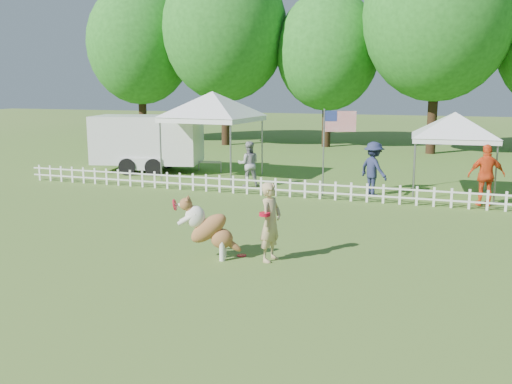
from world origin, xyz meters
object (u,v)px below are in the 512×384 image
canopy_tent_left (213,136)px  canopy_tent_right (453,155)px  dog (210,228)px  spectator_a (249,164)px  flag_pole (323,153)px  spectator_b (374,169)px  cargo_trailer (148,143)px  spectator_c (486,175)px  handler (271,222)px  frisbee_on_turf (242,255)px

canopy_tent_left → canopy_tent_right: (8.88, -0.68, -0.30)m
dog → spectator_a: size_ratio=0.81×
flag_pole → spectator_b: 1.77m
cargo_trailer → flag_pole: bearing=-32.5°
canopy_tent_right → flag_pole: flag_pole is taller
canopy_tent_left → flag_pole: 5.38m
canopy_tent_left → spectator_c: canopy_tent_left is taller
handler → frisbee_on_turf: size_ratio=8.03×
canopy_tent_right → canopy_tent_left: bearing=171.4°
canopy_tent_left → canopy_tent_right: canopy_tent_left is taller
canopy_tent_right → spectator_b: 2.63m
frisbee_on_turf → canopy_tent_right: size_ratio=0.08×
handler → canopy_tent_right: 9.47m
canopy_tent_right → cargo_trailer: canopy_tent_right is taller
frisbee_on_turf → canopy_tent_right: 9.72m
frisbee_on_turf → spectator_a: bearing=109.1°
canopy_tent_right → spectator_c: size_ratio=1.44×
canopy_tent_left → spectator_b: size_ratio=1.85×
dog → canopy_tent_right: canopy_tent_right is taller
flag_pole → spectator_b: size_ratio=1.60×
handler → cargo_trailer: cargo_trailer is taller
frisbee_on_turf → cargo_trailer: 12.91m
frisbee_on_turf → dog: bearing=-144.0°
dog → spectator_c: 9.60m
flag_pole → spectator_b: bearing=6.6°
flag_pole → canopy_tent_left: bearing=138.8°
cargo_trailer → frisbee_on_turf: bearing=-64.5°
spectator_a → spectator_b: (4.48, -0.20, 0.07)m
frisbee_on_turf → spectator_a: spectator_a is taller
frisbee_on_turf → flag_pole: 7.31m
dog → spectator_b: spectator_b is taller
dog → flag_pole: size_ratio=0.46×
spectator_a → dog: bearing=81.7°
flag_pole → spectator_c: 5.02m
frisbee_on_turf → cargo_trailer: size_ratio=0.04×
spectator_b → spectator_c: 3.49m
canopy_tent_left → handler: bearing=-56.4°
canopy_tent_right → cargo_trailer: (-12.16, 1.33, -0.15)m
cargo_trailer → spectator_c: cargo_trailer is taller
spectator_a → spectator_c: 7.96m
spectator_b → spectator_c: spectator_c is taller
canopy_tent_left → cargo_trailer: 3.37m
flag_pole → spectator_c: flag_pole is taller
canopy_tent_right → cargo_trailer: bearing=169.6°
handler → spectator_b: size_ratio=0.93×
canopy_tent_left → spectator_b: 6.67m
handler → cargo_trailer: 13.37m
handler → flag_pole: 7.32m
frisbee_on_turf → flag_pole: (0.14, 7.17, 1.42)m
handler → canopy_tent_left: (-5.44, 9.48, 0.82)m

